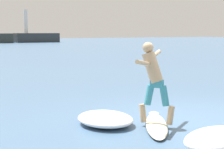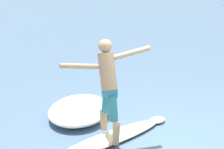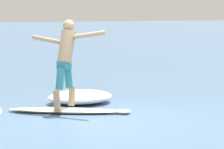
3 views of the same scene
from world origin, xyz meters
The scene contains 4 objects.
ground_plane centered at (0.00, 0.00, 0.00)m, with size 200.00×200.00×0.00m, color #456484.
surfboard centered at (-1.18, -0.26, 0.05)m, with size 1.71×2.23×0.23m.
surfer centered at (-1.26, -0.23, 1.12)m, with size 1.37×1.07×1.76m.
wave_foam_at_tail centered at (-2.05, 0.45, 0.14)m, with size 1.20×1.48×0.28m.
Camera 2 is at (1.17, -8.30, 4.61)m, focal length 85.00 mm.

